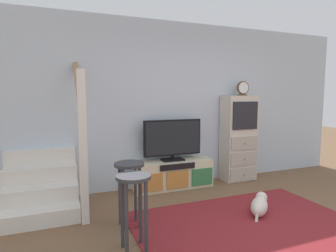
{
  "coord_description": "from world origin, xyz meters",
  "views": [
    {
      "loc": [
        -1.99,
        -1.92,
        1.51
      ],
      "look_at": [
        -0.49,
        1.94,
        1.05
      ],
      "focal_mm": 29.99,
      "sensor_mm": 36.0,
      "label": 1
    }
  ],
  "objects_px": {
    "side_cabinet": "(239,138)",
    "desk_clock": "(243,88)",
    "bar_stool_far": "(129,180)",
    "dog": "(260,205)",
    "television": "(173,139)",
    "media_console": "(173,174)",
    "bar_stool_near": "(134,195)"
  },
  "relations": [
    {
      "from": "side_cabinet",
      "to": "desk_clock",
      "type": "relative_size",
      "value": 6.03
    },
    {
      "from": "bar_stool_far",
      "to": "dog",
      "type": "height_order",
      "value": "bar_stool_far"
    },
    {
      "from": "television",
      "to": "media_console",
      "type": "bearing_deg",
      "value": -90.0
    },
    {
      "from": "bar_stool_near",
      "to": "bar_stool_far",
      "type": "height_order",
      "value": "bar_stool_near"
    },
    {
      "from": "bar_stool_near",
      "to": "bar_stool_far",
      "type": "distance_m",
      "value": 0.52
    },
    {
      "from": "dog",
      "to": "bar_stool_near",
      "type": "bearing_deg",
      "value": -171.77
    },
    {
      "from": "television",
      "to": "bar_stool_near",
      "type": "height_order",
      "value": "television"
    },
    {
      "from": "media_console",
      "to": "bar_stool_far",
      "type": "height_order",
      "value": "bar_stool_far"
    },
    {
      "from": "television",
      "to": "side_cabinet",
      "type": "height_order",
      "value": "side_cabinet"
    },
    {
      "from": "media_console",
      "to": "side_cabinet",
      "type": "xyz_separation_m",
      "value": [
        1.26,
        0.01,
        0.52
      ]
    },
    {
      "from": "desk_clock",
      "to": "bar_stool_near",
      "type": "bearing_deg",
      "value": -146.29
    },
    {
      "from": "media_console",
      "to": "dog",
      "type": "xyz_separation_m",
      "value": [
        0.64,
        -1.33,
        -0.11
      ]
    },
    {
      "from": "media_console",
      "to": "dog",
      "type": "bearing_deg",
      "value": -64.32
    },
    {
      "from": "television",
      "to": "bar_stool_far",
      "type": "xyz_separation_m",
      "value": [
        -0.98,
        -1.09,
        -0.25
      ]
    },
    {
      "from": "desk_clock",
      "to": "dog",
      "type": "xyz_separation_m",
      "value": [
        -0.66,
        -1.33,
        -1.51
      ]
    },
    {
      "from": "bar_stool_near",
      "to": "dog",
      "type": "height_order",
      "value": "bar_stool_near"
    },
    {
      "from": "desk_clock",
      "to": "bar_stool_far",
      "type": "height_order",
      "value": "desk_clock"
    },
    {
      "from": "television",
      "to": "bar_stool_near",
      "type": "distance_m",
      "value": 1.94
    },
    {
      "from": "media_console",
      "to": "bar_stool_near",
      "type": "distance_m",
      "value": 1.93
    },
    {
      "from": "side_cabinet",
      "to": "bar_stool_far",
      "type": "height_order",
      "value": "side_cabinet"
    },
    {
      "from": "media_console",
      "to": "bar_stool_near",
      "type": "bearing_deg",
      "value": -123.81
    },
    {
      "from": "television",
      "to": "dog",
      "type": "xyz_separation_m",
      "value": [
        0.64,
        -1.36,
        -0.69
      ]
    },
    {
      "from": "television",
      "to": "side_cabinet",
      "type": "relative_size",
      "value": 0.65
    },
    {
      "from": "side_cabinet",
      "to": "bar_stool_far",
      "type": "bearing_deg",
      "value": -154.24
    },
    {
      "from": "bar_stool_far",
      "to": "dog",
      "type": "xyz_separation_m",
      "value": [
        1.62,
        -0.27,
        -0.44
      ]
    },
    {
      "from": "television",
      "to": "bar_stool_near",
      "type": "bearing_deg",
      "value": -123.41
    },
    {
      "from": "desk_clock",
      "to": "dog",
      "type": "distance_m",
      "value": 2.12
    },
    {
      "from": "television",
      "to": "bar_stool_far",
      "type": "relative_size",
      "value": 1.3
    },
    {
      "from": "television",
      "to": "desk_clock",
      "type": "relative_size",
      "value": 3.91
    },
    {
      "from": "media_console",
      "to": "side_cabinet",
      "type": "height_order",
      "value": "side_cabinet"
    },
    {
      "from": "media_console",
      "to": "television",
      "type": "bearing_deg",
      "value": 90.0
    },
    {
      "from": "media_console",
      "to": "desk_clock",
      "type": "height_order",
      "value": "desk_clock"
    }
  ]
}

